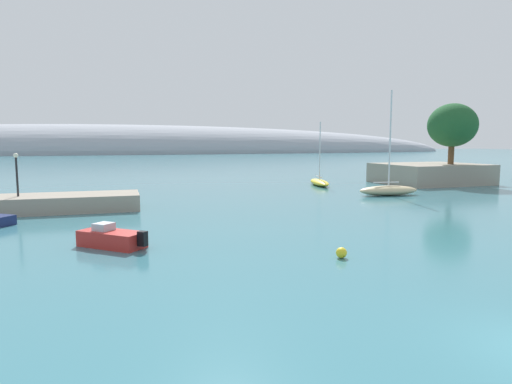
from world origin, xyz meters
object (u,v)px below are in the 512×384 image
sailboat_yellow_mid_mooring (319,182)px  harbor_lamp_post (17,169)px  mooring_buoy_yellow (341,253)px  sailboat_sand_near_shore (388,189)px  tree_clump_shore (452,125)px  motorboat_red_foreground (112,238)px

sailboat_yellow_mid_mooring → harbor_lamp_post: 35.41m
mooring_buoy_yellow → sailboat_sand_near_shore: bearing=49.7°
sailboat_yellow_mid_mooring → mooring_buoy_yellow: 36.59m
tree_clump_shore → sailboat_sand_near_shore: sailboat_sand_near_shore is taller
sailboat_yellow_mid_mooring → sailboat_sand_near_shore: bearing=22.8°
sailboat_yellow_mid_mooring → mooring_buoy_yellow: size_ratio=15.47×
tree_clump_shore → mooring_buoy_yellow: 44.66m
tree_clump_shore → sailboat_sand_near_shore: bearing=-152.4°
sailboat_yellow_mid_mooring → harbor_lamp_post: size_ratio=2.40×
sailboat_sand_near_shore → mooring_buoy_yellow: 27.25m
harbor_lamp_post → sailboat_sand_near_shore: bearing=0.5°
sailboat_sand_near_shore → sailboat_yellow_mid_mooring: 12.36m
motorboat_red_foreground → harbor_lamp_post: bearing=-20.7°
sailboat_sand_near_shore → harbor_lamp_post: bearing=-171.3°
mooring_buoy_yellow → harbor_lamp_post: size_ratio=0.16×
motorboat_red_foreground → harbor_lamp_post: size_ratio=1.07×
tree_clump_shore → motorboat_red_foreground: tree_clump_shore is taller
motorboat_red_foreground → mooring_buoy_yellow: bearing=-166.0°
sailboat_sand_near_shore → mooring_buoy_yellow: bearing=-122.1°
tree_clump_shore → sailboat_yellow_mid_mooring: size_ratio=0.98×
motorboat_red_foreground → mooring_buoy_yellow: (10.43, -6.07, -0.20)m
tree_clump_shore → motorboat_red_foreground: bearing=-152.4°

